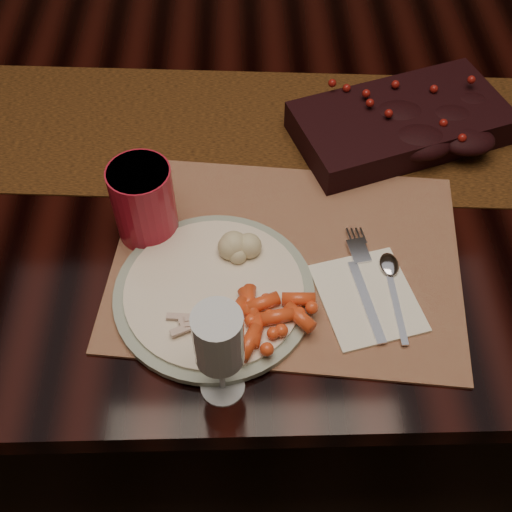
{
  "coord_description": "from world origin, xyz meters",
  "views": [
    {
      "loc": [
        -0.02,
        -0.8,
        1.49
      ],
      "look_at": [
        -0.0,
        -0.26,
        0.8
      ],
      "focal_mm": 45.0,
      "sensor_mm": 36.0,
      "label": 1
    }
  ],
  "objects_px": {
    "centerpiece": "(401,119)",
    "red_cup": "(144,202)",
    "wine_glass": "(220,356)",
    "dining_table": "(255,279)",
    "mashed_potatoes": "(238,249)",
    "napkin": "(367,298)",
    "baby_carrots": "(264,321)",
    "placemat_main": "(286,259)",
    "turkey_shreds": "(194,320)",
    "dinner_plate": "(214,292)"
  },
  "relations": [
    {
      "from": "dinner_plate",
      "to": "napkin",
      "type": "distance_m",
      "value": 0.21
    },
    {
      "from": "napkin",
      "to": "wine_glass",
      "type": "relative_size",
      "value": 0.9
    },
    {
      "from": "napkin",
      "to": "mashed_potatoes",
      "type": "bearing_deg",
      "value": 146.14
    },
    {
      "from": "dining_table",
      "to": "wine_glass",
      "type": "distance_m",
      "value": 0.63
    },
    {
      "from": "napkin",
      "to": "wine_glass",
      "type": "height_order",
      "value": "wine_glass"
    },
    {
      "from": "dining_table",
      "to": "mashed_potatoes",
      "type": "xyz_separation_m",
      "value": [
        -0.03,
        -0.24,
        0.41
      ]
    },
    {
      "from": "baby_carrots",
      "to": "wine_glass",
      "type": "relative_size",
      "value": 0.71
    },
    {
      "from": "dining_table",
      "to": "baby_carrots",
      "type": "bearing_deg",
      "value": -89.31
    },
    {
      "from": "placemat_main",
      "to": "mashed_potatoes",
      "type": "distance_m",
      "value": 0.08
    },
    {
      "from": "dinner_plate",
      "to": "turkey_shreds",
      "type": "distance_m",
      "value": 0.06
    },
    {
      "from": "centerpiece",
      "to": "wine_glass",
      "type": "xyz_separation_m",
      "value": [
        -0.3,
        -0.46,
        0.04
      ]
    },
    {
      "from": "centerpiece",
      "to": "red_cup",
      "type": "relative_size",
      "value": 2.81
    },
    {
      "from": "dinner_plate",
      "to": "turkey_shreds",
      "type": "bearing_deg",
      "value": -114.63
    },
    {
      "from": "red_cup",
      "to": "wine_glass",
      "type": "height_order",
      "value": "wine_glass"
    },
    {
      "from": "mashed_potatoes",
      "to": "napkin",
      "type": "distance_m",
      "value": 0.19
    },
    {
      "from": "placemat_main",
      "to": "red_cup",
      "type": "xyz_separation_m",
      "value": [
        -0.2,
        0.06,
        0.06
      ]
    },
    {
      "from": "mashed_potatoes",
      "to": "turkey_shreds",
      "type": "relative_size",
      "value": 0.98
    },
    {
      "from": "red_cup",
      "to": "centerpiece",
      "type": "bearing_deg",
      "value": 26.44
    },
    {
      "from": "centerpiece",
      "to": "mashed_potatoes",
      "type": "relative_size",
      "value": 4.75
    },
    {
      "from": "placemat_main",
      "to": "napkin",
      "type": "relative_size",
      "value": 3.41
    },
    {
      "from": "centerpiece",
      "to": "napkin",
      "type": "relative_size",
      "value": 2.38
    },
    {
      "from": "dinner_plate",
      "to": "red_cup",
      "type": "height_order",
      "value": "red_cup"
    },
    {
      "from": "centerpiece",
      "to": "mashed_potatoes",
      "type": "xyz_separation_m",
      "value": [
        -0.27,
        -0.27,
        0.0
      ]
    },
    {
      "from": "dinner_plate",
      "to": "turkey_shreds",
      "type": "xyz_separation_m",
      "value": [
        -0.02,
        -0.05,
        0.02
      ]
    },
    {
      "from": "red_cup",
      "to": "wine_glass",
      "type": "relative_size",
      "value": 0.76
    },
    {
      "from": "dinner_plate",
      "to": "centerpiece",
      "type": "bearing_deg",
      "value": 46.42
    },
    {
      "from": "turkey_shreds",
      "to": "red_cup",
      "type": "height_order",
      "value": "red_cup"
    },
    {
      "from": "placemat_main",
      "to": "wine_glass",
      "type": "distance_m",
      "value": 0.23
    },
    {
      "from": "placemat_main",
      "to": "turkey_shreds",
      "type": "distance_m",
      "value": 0.18
    },
    {
      "from": "mashed_potatoes",
      "to": "turkey_shreds",
      "type": "bearing_deg",
      "value": -118.53
    },
    {
      "from": "turkey_shreds",
      "to": "red_cup",
      "type": "relative_size",
      "value": 0.6
    },
    {
      "from": "placemat_main",
      "to": "baby_carrots",
      "type": "height_order",
      "value": "baby_carrots"
    },
    {
      "from": "dining_table",
      "to": "placemat_main",
      "type": "distance_m",
      "value": 0.45
    },
    {
      "from": "dining_table",
      "to": "mashed_potatoes",
      "type": "height_order",
      "value": "mashed_potatoes"
    },
    {
      "from": "baby_carrots",
      "to": "mashed_potatoes",
      "type": "bearing_deg",
      "value": 106.57
    },
    {
      "from": "turkey_shreds",
      "to": "napkin",
      "type": "height_order",
      "value": "turkey_shreds"
    },
    {
      "from": "dining_table",
      "to": "mashed_potatoes",
      "type": "bearing_deg",
      "value": -96.89
    },
    {
      "from": "dinner_plate",
      "to": "wine_glass",
      "type": "bearing_deg",
      "value": -84.73
    },
    {
      "from": "dinner_plate",
      "to": "red_cup",
      "type": "relative_size",
      "value": 2.26
    },
    {
      "from": "napkin",
      "to": "baby_carrots",
      "type": "bearing_deg",
      "value": -175.56
    },
    {
      "from": "dining_table",
      "to": "red_cup",
      "type": "xyz_separation_m",
      "value": [
        -0.16,
        -0.17,
        0.44
      ]
    },
    {
      "from": "mashed_potatoes",
      "to": "red_cup",
      "type": "distance_m",
      "value": 0.15
    },
    {
      "from": "baby_carrots",
      "to": "mashed_potatoes",
      "type": "relative_size",
      "value": 1.59
    },
    {
      "from": "placemat_main",
      "to": "red_cup",
      "type": "bearing_deg",
      "value": 171.12
    },
    {
      "from": "dining_table",
      "to": "turkey_shreds",
      "type": "xyz_separation_m",
      "value": [
        -0.09,
        -0.35,
        0.4
      ]
    },
    {
      "from": "napkin",
      "to": "wine_glass",
      "type": "xyz_separation_m",
      "value": [
        -0.2,
        -0.13,
        0.07
      ]
    },
    {
      "from": "centerpiece",
      "to": "placemat_main",
      "type": "xyz_separation_m",
      "value": [
        -0.2,
        -0.26,
        -0.04
      ]
    },
    {
      "from": "centerpiece",
      "to": "wine_glass",
      "type": "relative_size",
      "value": 2.14
    },
    {
      "from": "wine_glass",
      "to": "dining_table",
      "type": "bearing_deg",
      "value": 83.36
    },
    {
      "from": "dining_table",
      "to": "dinner_plate",
      "type": "relative_size",
      "value": 6.46
    }
  ]
}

